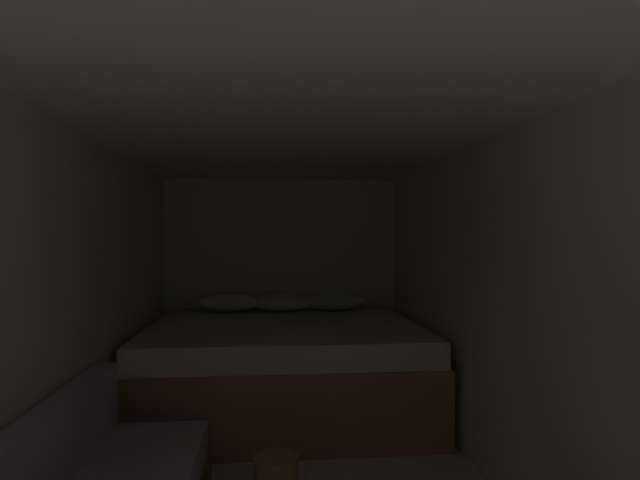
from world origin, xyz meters
TOP-DOWN VIEW (x-y plane):
  - wall_back at (0.00, 4.79)m, footprint 2.40×0.05m
  - wall_left at (-1.17, 2.01)m, footprint 0.05×5.53m
  - wall_right at (1.17, 2.01)m, footprint 0.05×5.53m
  - ceiling_slab at (0.00, 2.01)m, footprint 2.40×5.53m
  - bed at (0.00, 3.80)m, footprint 2.18×1.89m
  - wicker_basket at (-0.09, 2.33)m, footprint 0.24×0.24m

SIDE VIEW (x-z plane):
  - wicker_basket at x=-0.09m, z-range 0.00..0.24m
  - bed at x=0.00m, z-range -0.07..0.83m
  - wall_back at x=0.00m, z-range 0.00..2.00m
  - wall_left at x=-1.17m, z-range 0.00..2.00m
  - wall_right at x=1.17m, z-range 0.00..2.00m
  - ceiling_slab at x=0.00m, z-range 2.00..2.05m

